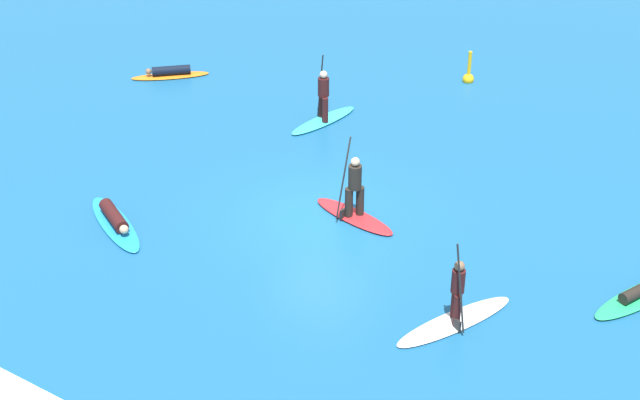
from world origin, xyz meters
TOP-DOWN VIEW (x-y plane):
  - ground_plane at (0.00, 0.00)m, footprint 120.00×120.00m
  - surfer_on_blue_board at (-4.25, -3.24)m, footprint 3.06×2.10m
  - surfer_on_teal_board at (-2.94, 4.82)m, footprint 1.15×2.81m
  - surfer_on_red_board at (0.80, 0.41)m, footprint 2.69×1.19m
  - surfer_on_white_board at (4.98, -2.22)m, footprint 1.93×3.20m
  - surfer_on_orange_board at (-9.30, 4.95)m, footprint 2.35×2.25m
  - marker_buoy at (-0.42, 10.11)m, footprint 0.39×0.39m

SIDE VIEW (x-z plane):
  - ground_plane at x=0.00m, z-range 0.00..0.00m
  - surfer_on_orange_board at x=-9.30m, z-range -0.05..0.34m
  - surfer_on_blue_board at x=-4.25m, z-range -0.07..0.37m
  - marker_buoy at x=-0.42m, z-range -0.40..0.80m
  - surfer_on_white_board at x=4.98m, z-range -0.72..1.49m
  - surfer_on_teal_board at x=-2.94m, z-range -0.62..1.54m
  - surfer_on_red_board at x=0.80m, z-range -0.70..1.67m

